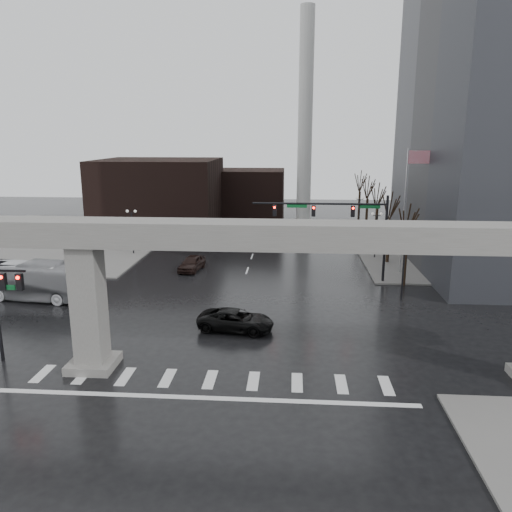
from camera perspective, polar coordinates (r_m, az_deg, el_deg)
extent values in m
plane|color=black|center=(29.41, -4.94, -12.98)|extent=(160.00, 160.00, 0.00)
cube|color=slate|center=(66.91, 22.93, 1.25)|extent=(28.00, 36.00, 0.15)
cube|color=slate|center=(70.21, -21.57, 1.91)|extent=(28.00, 36.00, 0.15)
cube|color=gray|center=(26.81, -5.28, 2.50)|extent=(48.00, 2.20, 1.40)
cube|color=gray|center=(29.87, -18.53, -5.65)|extent=(1.60, 1.60, 7.30)
cube|color=gray|center=(31.12, -18.06, -11.58)|extent=(2.60, 2.60, 0.50)
cube|color=black|center=(70.85, -10.98, 6.75)|extent=(16.00, 14.00, 10.00)
cube|color=black|center=(78.74, -0.52, 6.93)|extent=(10.00, 10.00, 8.00)
cylinder|color=silver|center=(71.99, 5.65, 15.01)|extent=(2.00, 2.00, 30.00)
cylinder|color=gray|center=(73.05, 5.38, 3.65)|extent=(3.60, 3.60, 1.20)
cylinder|color=black|center=(46.45, 14.54, 1.81)|extent=(0.24, 0.24, 8.00)
cylinder|color=black|center=(45.21, 7.25, 5.94)|extent=(12.00, 0.18, 0.18)
cube|color=black|center=(45.56, 11.01, 5.04)|extent=(0.35, 0.30, 1.00)
cube|color=black|center=(45.27, 6.59, 5.14)|extent=(0.35, 0.30, 1.00)
cube|color=black|center=(45.26, 2.14, 5.22)|extent=(0.35, 0.30, 1.00)
sphere|color=#FF0C05|center=(45.34, 11.05, 5.38)|extent=(0.20, 0.20, 0.20)
cube|color=#0C5525|center=(45.70, 12.91, 5.54)|extent=(1.80, 0.05, 0.35)
cube|color=#0C5525|center=(45.17, 4.70, 5.74)|extent=(1.80, 0.05, 0.35)
cylinder|color=black|center=(31.89, -26.45, -1.52)|extent=(2.00, 0.14, 0.14)
cube|color=black|center=(32.26, -26.94, -2.61)|extent=(0.35, 0.30, 1.00)
cube|color=black|center=(31.76, -25.39, -2.69)|extent=(0.35, 0.30, 1.00)
cube|color=#0C5525|center=(32.40, -27.03, -3.20)|extent=(1.60, 0.05, 0.30)
cylinder|color=silver|center=(49.63, 16.54, 4.77)|extent=(0.12, 0.12, 12.00)
cube|color=#B51329|center=(49.38, 18.11, 10.69)|extent=(2.00, 0.03, 1.20)
cylinder|color=black|center=(42.36, 16.47, -1.65)|extent=(0.14, 0.14, 4.80)
cube|color=black|center=(41.83, 16.69, 1.45)|extent=(0.90, 0.06, 0.06)
sphere|color=silver|center=(41.70, 16.10, 1.74)|extent=(0.32, 0.32, 0.32)
sphere|color=silver|center=(41.89, 17.31, 1.71)|extent=(0.32, 0.32, 0.32)
cylinder|color=black|center=(55.76, 13.51, 2.12)|extent=(0.14, 0.14, 4.80)
cube|color=black|center=(55.36, 13.65, 4.50)|extent=(0.90, 0.06, 0.06)
sphere|color=silver|center=(55.25, 13.20, 4.72)|extent=(0.32, 0.32, 0.32)
sphere|color=silver|center=(55.40, 14.12, 4.69)|extent=(0.32, 0.32, 0.32)
cylinder|color=black|center=(69.40, 11.70, 4.41)|extent=(0.14, 0.14, 4.80)
cube|color=black|center=(69.07, 11.79, 6.34)|extent=(0.90, 0.06, 0.06)
sphere|color=silver|center=(68.99, 11.43, 6.51)|extent=(0.32, 0.32, 0.32)
sphere|color=silver|center=(69.11, 12.17, 6.49)|extent=(0.32, 0.32, 0.32)
cylinder|color=black|center=(45.05, -19.34, -0.97)|extent=(0.14, 0.14, 4.80)
cube|color=black|center=(44.55, -19.58, 1.96)|extent=(0.90, 0.06, 0.06)
sphere|color=silver|center=(44.70, -20.13, 2.21)|extent=(0.32, 0.32, 0.32)
sphere|color=silver|center=(44.34, -19.06, 2.21)|extent=(0.32, 0.32, 0.32)
cylinder|color=black|center=(57.83, -13.93, 2.49)|extent=(0.14, 0.14, 4.80)
cube|color=black|center=(57.44, -14.06, 4.79)|extent=(0.90, 0.06, 0.06)
sphere|color=silver|center=(57.55, -14.50, 4.99)|extent=(0.32, 0.32, 0.32)
sphere|color=silver|center=(57.27, -13.64, 5.00)|extent=(0.32, 0.32, 0.32)
cylinder|color=black|center=(71.07, -10.49, 4.68)|extent=(0.14, 0.14, 4.80)
cube|color=black|center=(70.75, -10.57, 6.56)|extent=(0.90, 0.06, 0.06)
sphere|color=silver|center=(70.85, -10.93, 6.71)|extent=(0.32, 0.32, 0.32)
sphere|color=silver|center=(70.62, -10.22, 6.72)|extent=(0.32, 0.32, 0.32)
cylinder|color=black|center=(46.39, 16.65, -0.52)|extent=(0.34, 0.34, 4.55)
cylinder|color=black|center=(45.66, 16.97, 4.03)|extent=(0.12, 1.52, 2.98)
cylinder|color=black|center=(46.05, 17.49, 3.77)|extent=(0.83, 1.14, 2.51)
cylinder|color=black|center=(54.02, 14.89, 1.59)|extent=(0.34, 0.34, 4.66)
cylinder|color=black|center=(53.39, 15.14, 5.61)|extent=(0.12, 1.55, 3.05)
cylinder|color=black|center=(53.76, 15.60, 5.38)|extent=(0.85, 1.16, 2.57)
cylinder|color=black|center=(61.75, 13.56, 3.18)|extent=(0.34, 0.34, 4.76)
cylinder|color=black|center=(61.19, 13.76, 6.78)|extent=(0.12, 1.59, 3.11)
cylinder|color=black|center=(61.54, 14.17, 6.57)|extent=(0.86, 1.18, 2.62)
cylinder|color=black|center=(69.53, 12.52, 4.42)|extent=(0.34, 0.34, 4.87)
cylinder|color=black|center=(69.03, 12.69, 7.69)|extent=(0.12, 1.62, 3.18)
cylinder|color=black|center=(69.37, 13.06, 7.49)|extent=(0.88, 1.20, 2.68)
cylinder|color=black|center=(77.36, 11.69, 5.40)|extent=(0.34, 0.34, 4.97)
cylinder|color=black|center=(76.90, 11.84, 8.41)|extent=(0.12, 1.65, 3.25)
cylinder|color=black|center=(77.24, 12.18, 8.22)|extent=(0.89, 1.23, 2.74)
imported|color=black|center=(34.74, -2.32, -7.34)|extent=(5.53, 3.15, 1.45)
imported|color=#99999D|center=(44.87, -24.28, -2.55)|extent=(11.65, 4.12, 3.17)
imported|color=black|center=(50.17, -7.34, -0.81)|extent=(2.44, 4.60, 1.49)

